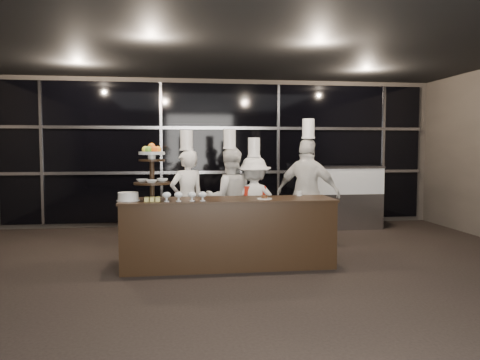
{
  "coord_description": "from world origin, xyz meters",
  "views": [
    {
      "loc": [
        -0.9,
        -4.62,
        1.61
      ],
      "look_at": [
        -0.02,
        1.86,
        1.15
      ],
      "focal_mm": 35.0,
      "sensor_mm": 36.0,
      "label": 1
    }
  ],
  "objects": [
    {
      "name": "room",
      "position": [
        0.0,
        0.0,
        1.5
      ],
      "size": [
        10.0,
        10.0,
        10.0
      ],
      "color": "black",
      "rests_on": "ground"
    },
    {
      "name": "window_wall",
      "position": [
        0.0,
        4.94,
        1.5
      ],
      "size": [
        8.6,
        0.1,
        2.8
      ],
      "color": "black",
      "rests_on": "ground"
    },
    {
      "name": "buffet_counter",
      "position": [
        -0.22,
        1.56,
        0.47
      ],
      "size": [
        2.84,
        0.74,
        0.92
      ],
      "color": "black",
      "rests_on": "ground"
    },
    {
      "name": "display_stand",
      "position": [
        -1.22,
        1.56,
        1.34
      ],
      "size": [
        0.48,
        0.48,
        0.74
      ],
      "color": "black",
      "rests_on": "buffet_counter"
    },
    {
      "name": "compotes",
      "position": [
        -0.79,
        1.34,
        1.0
      ],
      "size": [
        0.57,
        0.11,
        0.12
      ],
      "color": "silver",
      "rests_on": "buffet_counter"
    },
    {
      "name": "layer_cake",
      "position": [
        -1.52,
        1.51,
        0.97
      ],
      "size": [
        0.3,
        0.3,
        0.11
      ],
      "color": "white",
      "rests_on": "buffet_counter"
    },
    {
      "name": "pastry_squares",
      "position": [
        -1.21,
        1.4,
        0.95
      ],
      "size": [
        0.2,
        0.13,
        0.05
      ],
      "color": "#EADF72",
      "rests_on": "buffet_counter"
    },
    {
      "name": "small_plate",
      "position": [
        0.26,
        1.46,
        0.94
      ],
      "size": [
        0.2,
        0.2,
        0.05
      ],
      "color": "white",
      "rests_on": "buffet_counter"
    },
    {
      "name": "chef_cup",
      "position": [
        0.83,
        1.81,
        0.96
      ],
      "size": [
        0.08,
        0.08,
        0.07
      ],
      "primitive_type": "cylinder",
      "color": "white",
      "rests_on": "buffet_counter"
    },
    {
      "name": "display_case",
      "position": [
        2.36,
        4.3,
        0.69
      ],
      "size": [
        1.51,
        0.66,
        1.24
      ],
      "color": "#A5A5AA",
      "rests_on": "ground"
    },
    {
      "name": "chef_a",
      "position": [
        -0.74,
        2.63,
        0.82
      ],
      "size": [
        0.68,
        0.59,
        1.87
      ],
      "color": "white",
      "rests_on": "ground"
    },
    {
      "name": "chef_b",
      "position": [
        -0.07,
        2.7,
        0.81
      ],
      "size": [
        0.8,
        0.64,
        1.89
      ],
      "color": "white",
      "rests_on": "ground"
    },
    {
      "name": "chef_c",
      "position": [
        0.32,
        2.67,
        0.74
      ],
      "size": [
        0.98,
        0.61,
        1.76
      ],
      "color": "white",
      "rests_on": "ground"
    },
    {
      "name": "chef_d",
      "position": [
        1.15,
        2.49,
        0.89
      ],
      "size": [
        1.09,
        0.93,
        2.05
      ],
      "color": "silver",
      "rests_on": "ground"
    }
  ]
}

